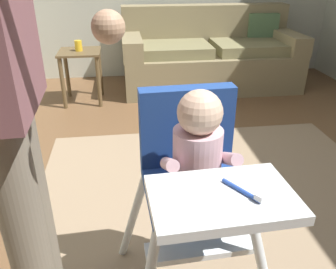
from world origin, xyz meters
name	(u,v)px	position (x,y,z in m)	size (l,w,h in m)	color
ground	(206,192)	(0.00, 0.00, -0.05)	(5.76, 6.58, 0.10)	brown
area_rug	(226,215)	(0.04, -0.31, 0.00)	(2.22, 2.23, 0.01)	#90785D
couch	(209,57)	(0.49, 2.00, 0.33)	(1.93, 0.86, 0.86)	#817452
high_chair	(195,167)	(-0.26, -0.79, 0.65)	(0.63, 0.74, 0.95)	white
adult_standing	(3,100)	(-0.85, -0.80, 0.94)	(0.52, 0.49, 1.65)	#746A5A
side_table	(81,65)	(-0.90, 1.65, 0.38)	(0.40, 0.40, 0.52)	brown
sippy_cup	(78,46)	(-0.90, 1.65, 0.57)	(0.07, 0.07, 0.10)	gold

